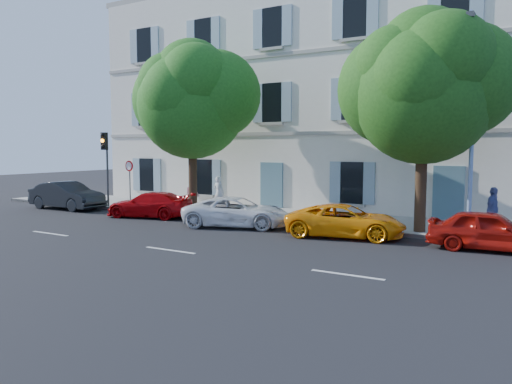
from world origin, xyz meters
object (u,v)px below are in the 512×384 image
Objects in this scene: car_red_coupe at (150,205)px; tree_right at (424,95)px; traffic_light at (105,153)px; street_lamp at (472,114)px; road_sign at (129,174)px; pedestrian_a at (219,193)px; tree_left at (192,105)px; car_dark_sedan at (67,195)px; car_white_coupe at (237,212)px; car_yellow_supercar at (345,221)px; pedestrian_c at (493,210)px; pedestrian_b at (193,195)px; car_red_hatchback at (490,231)px.

tree_right is at bearing 84.88° from car_red_coupe.
traffic_light is 0.52× the size of street_lamp.
road_sign reaches higher than pedestrian_a.
road_sign is (-4.19, -0.02, -3.39)m from tree_left.
street_lamp reaches higher than car_dark_sedan.
car_white_coupe is at bearing -8.83° from traffic_light.
pedestrian_a is at bearing 56.08° from car_yellow_supercar.
tree_right reaches higher than traffic_light.
car_white_coupe is 9.78m from pedestrian_c.
traffic_light is at bearing -119.18° from car_red_coupe.
car_dark_sedan is at bearing 70.66° from car_white_coupe.
pedestrian_c is (4.66, 2.74, 0.40)m from car_yellow_supercar.
car_white_coupe is 4.79m from pedestrian_a.
road_sign is (-2.91, 1.62, 1.31)m from car_red_coupe.
tree_right reaches higher than car_yellow_supercar.
car_dark_sedan is at bearing -174.90° from tree_right.
car_yellow_supercar is 1.11× the size of traffic_light.
car_yellow_supercar is 12.84m from road_sign.
car_red_coupe is at bearing 69.64° from car_white_coupe.
pedestrian_a is at bearing 18.29° from traffic_light.
pedestrian_a is 1.06× the size of pedestrian_b.
car_dark_sedan is 2.64× the size of pedestrian_a.
road_sign reaches higher than car_white_coupe.
car_white_coupe is at bearing -26.13° from tree_left.
pedestrian_c is at bearing -83.64° from car_dark_sedan.
traffic_light reaches higher than pedestrian_c.
car_dark_sedan is 1.07× the size of car_red_coupe.
tree_left is at bearing 179.26° from street_lamp.
tree_right is at bearing 172.96° from pedestrian_a.
road_sign is 3.90m from pedestrian_b.
car_white_coupe is 1.14× the size of traffic_light.
street_lamp is 4.46× the size of pedestrian_c.
road_sign is at bearing 15.79° from traffic_light.
traffic_light is (-4.26, 1.24, 2.39)m from car_red_coupe.
tree_left reaches higher than road_sign.
traffic_light reaches higher than pedestrian_a.
pedestrian_b is at bearing 8.63° from road_sign.
car_dark_sedan is 0.99× the size of car_white_coupe.
car_dark_sedan is at bearing 85.75° from car_red_hatchback.
car_yellow_supercar is at bearing -158.15° from street_lamp.
tree_left is 4.42m from pedestrian_b.
car_yellow_supercar is 0.55× the size of tree_right.
traffic_light reaches higher than car_white_coupe.
pedestrian_b reaches higher than car_yellow_supercar.
pedestrian_b is at bearing 177.21° from tree_right.
tree_left is 4.75× the size of pedestrian_a.
car_red_hatchback is (9.56, 0.19, 0.03)m from car_white_coupe.
road_sign reaches higher than car_red_hatchback.
street_lamp reaches higher than car_white_coupe.
car_red_hatchback is at bearing -163.18° from pedestrian_c.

